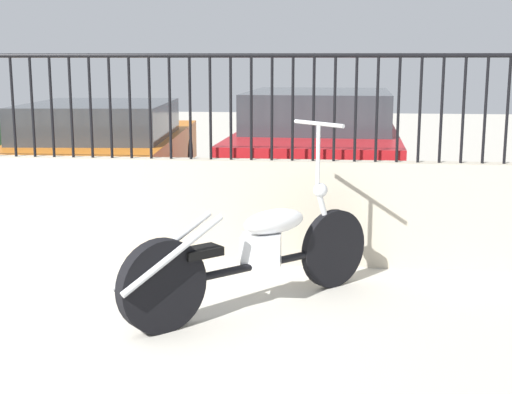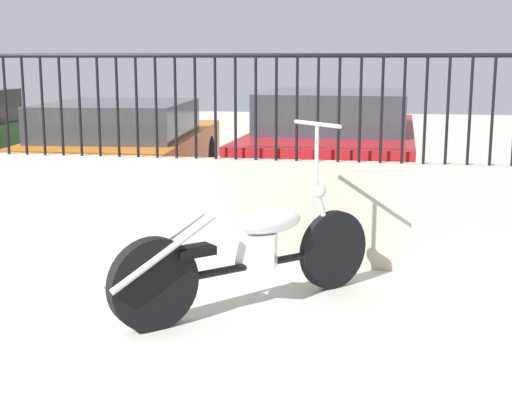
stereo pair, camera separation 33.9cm
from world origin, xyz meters
The scene contains 5 objects.
low_wall centered at (0.00, 2.27, 0.45)m, with size 9.47×0.18×0.91m.
fence_railing centered at (0.00, 2.27, 1.49)m, with size 9.47×0.04×0.90m.
motorcycle_black centered at (2.29, 1.06, 0.40)m, with size 1.66×1.58×1.31m.
car_orange centered at (0.01, 4.99, 0.63)m, with size 2.22×4.63×1.23m.
car_red centered at (2.72, 5.15, 0.70)m, with size 2.01×4.58×1.38m.
Camera 2 is at (3.21, -3.70, 1.76)m, focal length 50.00 mm.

